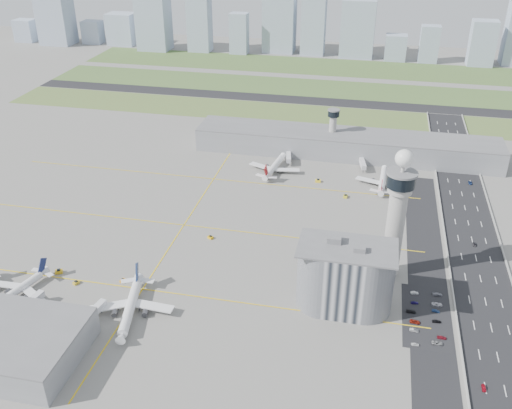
% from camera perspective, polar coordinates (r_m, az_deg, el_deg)
% --- Properties ---
extents(ground, '(1000.00, 1000.00, 0.00)m').
position_cam_1_polar(ground, '(285.21, -1.50, -5.94)').
color(ground, gray).
extents(grass_strip_0, '(480.00, 50.00, 0.08)m').
position_cam_1_polar(grass_strip_0, '(487.16, 2.46, 9.16)').
color(grass_strip_0, '#4F6630').
rests_on(grass_strip_0, ground).
extents(grass_strip_1, '(480.00, 60.00, 0.08)m').
position_cam_1_polar(grass_strip_1, '(557.61, 3.84, 11.64)').
color(grass_strip_1, '#3F5B2B').
rests_on(grass_strip_1, ground).
extents(grass_strip_2, '(480.00, 70.00, 0.08)m').
position_cam_1_polar(grass_strip_2, '(633.90, 4.98, 13.68)').
color(grass_strip_2, '#4E6D33').
rests_on(grass_strip_2, ground).
extents(runway, '(480.00, 22.00, 0.10)m').
position_cam_1_polar(runway, '(521.75, 3.19, 10.47)').
color(runway, black).
rests_on(runway, ground).
extents(highway, '(28.00, 500.00, 0.10)m').
position_cam_1_polar(highway, '(285.38, 21.82, -8.28)').
color(highway, black).
rests_on(highway, ground).
extents(barrier_left, '(0.60, 500.00, 1.20)m').
position_cam_1_polar(barrier_left, '(282.56, 19.04, -7.97)').
color(barrier_left, '#9E9E99').
rests_on(barrier_left, ground).
extents(landside_road, '(18.00, 260.00, 0.08)m').
position_cam_1_polar(landside_road, '(273.33, 16.89, -9.10)').
color(landside_road, black).
rests_on(landside_road, ground).
extents(parking_lot, '(20.00, 44.00, 0.10)m').
position_cam_1_polar(parking_lot, '(263.60, 16.58, -10.63)').
color(parking_lot, black).
rests_on(parking_lot, ground).
extents(taxiway_line_h_0, '(260.00, 0.60, 0.01)m').
position_cam_1_polar(taxiway_line_h_0, '(273.34, -11.27, -8.30)').
color(taxiway_line_h_0, yellow).
rests_on(taxiway_line_h_0, ground).
extents(taxiway_line_h_1, '(260.00, 0.60, 0.01)m').
position_cam_1_polar(taxiway_line_h_1, '(319.53, -7.22, -2.06)').
color(taxiway_line_h_1, yellow).
rests_on(taxiway_line_h_1, ground).
extents(taxiway_line_h_2, '(260.00, 0.60, 0.01)m').
position_cam_1_polar(taxiway_line_h_2, '(369.70, -4.26, 2.56)').
color(taxiway_line_h_2, yellow).
rests_on(taxiway_line_h_2, ground).
extents(taxiway_line_v, '(0.60, 260.00, 0.01)m').
position_cam_1_polar(taxiway_line_v, '(319.53, -7.22, -2.06)').
color(taxiway_line_v, yellow).
rests_on(taxiway_line_v, ground).
extents(control_tower, '(14.00, 14.00, 64.50)m').
position_cam_1_polar(control_tower, '(268.25, 13.95, -0.48)').
color(control_tower, '#ADAAA5').
rests_on(control_tower, ground).
extents(secondary_tower, '(8.60, 8.60, 31.90)m').
position_cam_1_polar(secondary_tower, '(405.05, 7.68, 7.66)').
color(secondary_tower, '#ADAAA5').
rests_on(secondary_tower, ground).
extents(admin_building, '(42.00, 24.00, 33.50)m').
position_cam_1_polar(admin_building, '(252.71, 8.89, -7.18)').
color(admin_building, '#B2B2B7').
rests_on(admin_building, ground).
extents(terminal_pier, '(210.00, 32.00, 15.80)m').
position_cam_1_polar(terminal_pier, '(406.63, 8.96, 5.99)').
color(terminal_pier, gray).
rests_on(terminal_pier, ground).
extents(airplane_near_b, '(39.94, 43.89, 10.38)m').
position_cam_1_polar(airplane_near_b, '(282.96, -22.85, -7.56)').
color(airplane_near_b, white).
rests_on(airplane_near_b, ground).
extents(airplane_near_c, '(47.45, 52.60, 12.68)m').
position_cam_1_polar(airplane_near_c, '(255.94, -12.55, -9.57)').
color(airplane_near_c, white).
rests_on(airplane_near_c, ground).
extents(airplane_far_a, '(39.98, 45.31, 11.53)m').
position_cam_1_polar(airplane_far_a, '(378.08, 1.88, 4.21)').
color(airplane_far_a, white).
rests_on(airplane_far_a, ground).
extents(airplane_far_b, '(35.87, 41.67, 11.29)m').
position_cam_1_polar(airplane_far_b, '(368.03, 12.60, 2.77)').
color(airplane_far_b, white).
rests_on(airplane_far_b, ground).
extents(jet_bridge_near_1, '(5.39, 14.31, 5.70)m').
position_cam_1_polar(jet_bridge_near_1, '(269.57, -22.47, -10.06)').
color(jet_bridge_near_1, silver).
rests_on(jet_bridge_near_1, ground).
extents(jet_bridge_near_2, '(5.39, 14.31, 5.70)m').
position_cam_1_polar(jet_bridge_near_2, '(255.28, -16.75, -11.32)').
color(jet_bridge_near_2, silver).
rests_on(jet_bridge_near_2, ground).
extents(jet_bridge_far_0, '(5.39, 14.31, 5.70)m').
position_cam_1_polar(jet_bridge_far_0, '(397.33, 3.26, 4.96)').
color(jet_bridge_far_0, silver).
rests_on(jet_bridge_far_0, ground).
extents(jet_bridge_far_1, '(5.39, 14.31, 5.70)m').
position_cam_1_polar(jet_bridge_far_1, '(393.54, 10.48, 4.27)').
color(jet_bridge_far_1, silver).
rests_on(jet_bridge_far_1, ground).
extents(tug_0, '(4.21, 3.72, 2.04)m').
position_cam_1_polar(tug_0, '(294.07, -19.12, -6.32)').
color(tug_0, gold).
rests_on(tug_0, ground).
extents(tug_1, '(2.28, 3.04, 1.63)m').
position_cam_1_polar(tug_1, '(279.60, -13.18, -7.39)').
color(tug_1, orange).
rests_on(tug_1, ground).
extents(tug_2, '(3.04, 3.45, 1.67)m').
position_cam_1_polar(tug_2, '(283.99, -17.55, -7.44)').
color(tug_2, gold).
rests_on(tug_2, ground).
extents(tug_3, '(3.41, 3.11, 1.64)m').
position_cam_1_polar(tug_3, '(305.63, -4.58, -3.26)').
color(tug_3, '#E9AB09').
rests_on(tug_3, ground).
extents(tug_4, '(3.64, 2.62, 2.03)m').
position_cam_1_polar(tug_4, '(366.46, 6.22, 2.40)').
color(tug_4, yellow).
rests_on(tug_4, ground).
extents(tug_5, '(2.55, 3.46, 1.89)m').
position_cam_1_polar(tug_5, '(349.69, 8.93, 0.85)').
color(tug_5, gold).
rests_on(tug_5, ground).
extents(car_lot_0, '(3.27, 1.39, 1.10)m').
position_cam_1_polar(car_lot_0, '(247.46, 15.64, -13.31)').
color(car_lot_0, silver).
rests_on(car_lot_0, ground).
extents(car_lot_1, '(3.80, 1.56, 1.22)m').
position_cam_1_polar(car_lot_1, '(253.98, 15.52, -12.01)').
color(car_lot_1, gray).
rests_on(car_lot_1, ground).
extents(car_lot_2, '(4.66, 2.53, 1.24)m').
position_cam_1_polar(car_lot_2, '(258.36, 15.61, -11.22)').
color(car_lot_2, maroon).
rests_on(car_lot_2, ground).
extents(car_lot_3, '(4.38, 2.00, 1.24)m').
position_cam_1_polar(car_lot_3, '(263.47, 15.25, -10.27)').
color(car_lot_3, black).
rests_on(car_lot_3, ground).
extents(car_lot_4, '(3.47, 1.77, 1.13)m').
position_cam_1_polar(car_lot_4, '(268.98, 15.58, -9.43)').
color(car_lot_4, navy).
rests_on(car_lot_4, ground).
extents(car_lot_5, '(3.70, 1.81, 1.17)m').
position_cam_1_polar(car_lot_5, '(274.85, 15.57, -8.51)').
color(car_lot_5, silver).
rests_on(car_lot_5, ground).
extents(car_lot_6, '(4.55, 2.24, 1.24)m').
position_cam_1_polar(car_lot_6, '(250.46, 17.68, -13.06)').
color(car_lot_6, gray).
rests_on(car_lot_6, ground).
extents(car_lot_7, '(3.87, 1.61, 1.12)m').
position_cam_1_polar(car_lot_7, '(253.72, 18.09, -12.53)').
color(car_lot_7, maroon).
rests_on(car_lot_7, ground).
extents(car_lot_8, '(3.78, 1.78, 1.25)m').
position_cam_1_polar(car_lot_8, '(261.20, 17.61, -11.06)').
color(car_lot_8, black).
rests_on(car_lot_8, ground).
extents(car_lot_9, '(3.42, 1.58, 1.09)m').
position_cam_1_polar(car_lot_9, '(266.85, 17.53, -10.12)').
color(car_lot_9, navy).
rests_on(car_lot_9, ground).
extents(car_lot_10, '(4.81, 2.33, 1.32)m').
position_cam_1_polar(car_lot_10, '(270.63, 17.65, -9.50)').
color(car_lot_10, silver).
rests_on(car_lot_10, ground).
extents(car_lot_11, '(4.51, 2.26, 1.26)m').
position_cam_1_polar(car_lot_11, '(276.86, 17.69, -8.55)').
color(car_lot_11, slate).
rests_on(car_lot_11, ground).
extents(car_hw_0, '(1.50, 3.66, 1.24)m').
position_cam_1_polar(car_hw_0, '(237.55, 21.83, -16.66)').
color(car_hw_0, '#A30C1D').
rests_on(car_hw_0, ground).
extents(car_hw_1, '(1.27, 3.49, 1.14)m').
position_cam_1_polar(car_hw_1, '(320.09, 21.00, -3.75)').
color(car_hw_1, black).
rests_on(car_hw_1, ground).
extents(car_hw_2, '(2.11, 4.49, 1.24)m').
position_cam_1_polar(car_hw_2, '(387.02, 20.64, 2.04)').
color(car_hw_2, navy).
rests_on(car_hw_2, ground).
extents(car_hw_4, '(1.72, 3.58, 1.18)m').
position_cam_1_polar(car_hw_4, '(440.76, 18.12, 5.67)').
color(car_hw_4, gray).
rests_on(car_hw_4, ground).
extents(skyline_bldg_0, '(24.05, 19.24, 26.50)m').
position_cam_1_polar(skyline_bldg_0, '(795.80, -22.04, 15.83)').
color(skyline_bldg_0, '#9EADC1').
rests_on(skyline_bldg_0, ground).
extents(skyline_bldg_1, '(37.63, 30.10, 65.60)m').
position_cam_1_polar(skyline_bldg_1, '(764.39, -19.43, 17.33)').
color(skyline_bldg_1, '#9EADC1').
rests_on(skyline_bldg_1, ground).
extents(skyline_bldg_2, '(22.81, 18.25, 26.79)m').
position_cam_1_polar(skyline_bldg_2, '(759.33, -16.00, 16.25)').
color(skyline_bldg_2, '#9EADC1').
rests_on(skyline_bldg_2, ground).
extents(skyline_bldg_3, '(32.30, 25.84, 36.93)m').
position_cam_1_polar(skyline_bldg_3, '(742.45, -13.25, 16.71)').
color(skyline_bldg_3, '#9EADC1').
rests_on(skyline_bldg_3, ground).
extents(skyline_bldg_4, '(35.81, 28.65, 60.36)m').
position_cam_1_polar(skyline_bldg_4, '(706.76, -10.19, 17.41)').
color(skyline_bldg_4, '#9EADC1').
rests_on(skyline_bldg_4, ground).
extents(skyline_bldg_5, '(25.49, 20.39, 66.89)m').
position_cam_1_polar(skyline_bldg_5, '(692.07, -5.68, 17.74)').
color(skyline_bldg_5, '#9EADC1').
rests_on(skyline_bldg_5, ground).
extents(skyline_bldg_6, '(20.04, 16.03, 45.20)m').
position_cam_1_polar(skyline_bldg_6, '(679.83, -1.70, 16.73)').
color(skyline_bldg_6, '#9EADC1').
rests_on(skyline_bldg_6, ground).
extents(skyline_bldg_7, '(35.76, 28.61, 61.22)m').
position_cam_1_polar(skyline_bldg_7, '(687.73, 2.36, 17.54)').
color(skyline_bldg_7, '#9EADC1').
rests_on(skyline_bldg_7, ground).
extents(skyline_bldg_8, '(26.33, 21.06, 83.39)m').
position_cam_1_polar(skyline_bldg_8, '(674.85, 5.82, 18.17)').
color(skyline_bldg_8, '#9EADC1').
rests_on(skyline_bldg_8, ground).
extents(skyline_bldg_9, '(36.96, 29.57, 62.11)m').
position_cam_1_polar(skyline_bldg_9, '(673.76, 10.16, 16.95)').
color(skyline_bldg_9, '#9EADC1').
rests_on(skyline_bldg_9, ground).
extents(skyline_bldg_10, '(23.01, 18.41, 27.75)m').
position_cam_1_polar(skyline_bldg_10, '(668.53, 13.79, 15.00)').
color(skyline_bldg_10, '#9EADC1').
rests_on(skyline_bldg_10, ground).
extents(skyline_bldg_11, '(20.22, 16.18, 38.97)m').
position_cam_1_polar(skyline_bldg_11, '(668.75, 16.93, 15.10)').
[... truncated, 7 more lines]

